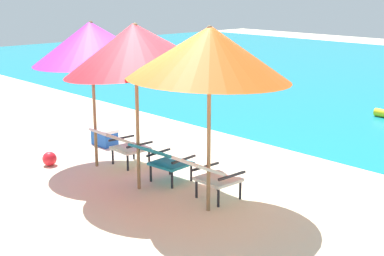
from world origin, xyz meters
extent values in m
plane|color=beige|center=(0.00, 4.00, 0.00)|extent=(40.00, 40.00, 0.00)
cube|color=silver|center=(-1.04, 0.22, 0.28)|extent=(0.54, 0.52, 0.04)
cube|color=silver|center=(-1.06, -0.15, 0.55)|extent=(0.54, 0.54, 0.27)
cylinder|color=black|center=(-1.26, 0.44, 0.13)|extent=(0.04, 0.04, 0.26)
cylinder|color=black|center=(-0.82, 0.42, 0.13)|extent=(0.04, 0.04, 0.26)
cylinder|color=black|center=(-1.27, 0.02, 0.13)|extent=(0.04, 0.04, 0.26)
cylinder|color=black|center=(-0.83, 0.00, 0.13)|extent=(0.04, 0.04, 0.26)
cube|color=black|center=(-1.30, 0.23, 0.40)|extent=(0.05, 0.50, 0.03)
cube|color=black|center=(-0.78, 0.21, 0.40)|extent=(0.05, 0.50, 0.03)
cube|color=teal|center=(0.01, 0.18, 0.28)|extent=(0.57, 0.55, 0.04)
cube|color=teal|center=(0.05, -0.18, 0.55)|extent=(0.57, 0.56, 0.27)
cylinder|color=black|center=(-0.23, 0.37, 0.13)|extent=(0.04, 0.04, 0.26)
cylinder|color=black|center=(0.21, 0.41, 0.13)|extent=(0.04, 0.04, 0.26)
cylinder|color=black|center=(-0.19, -0.05, 0.13)|extent=(0.04, 0.04, 0.26)
cylinder|color=black|center=(0.25, -0.01, 0.13)|extent=(0.04, 0.04, 0.26)
cube|color=black|center=(-0.25, 0.15, 0.40)|extent=(0.08, 0.50, 0.03)
cube|color=black|center=(0.27, 0.21, 0.40)|extent=(0.08, 0.50, 0.03)
cube|color=silver|center=(0.99, 0.20, 0.28)|extent=(0.53, 0.51, 0.04)
cube|color=silver|center=(0.98, -0.17, 0.55)|extent=(0.53, 0.53, 0.27)
cylinder|color=black|center=(0.77, 0.42, 0.13)|extent=(0.04, 0.04, 0.26)
cylinder|color=black|center=(1.21, 0.40, 0.13)|extent=(0.04, 0.04, 0.26)
cylinder|color=black|center=(0.76, 0.00, 0.13)|extent=(0.04, 0.04, 0.26)
cylinder|color=black|center=(1.20, -0.02, 0.13)|extent=(0.04, 0.04, 0.26)
cube|color=black|center=(0.73, 0.21, 0.40)|extent=(0.04, 0.50, 0.03)
cube|color=black|center=(1.25, 0.19, 0.40)|extent=(0.04, 0.50, 0.03)
cylinder|color=olive|center=(-1.37, -0.23, 0.87)|extent=(0.05, 0.05, 1.74)
cone|color=purple|center=(-1.37, -0.23, 2.02)|extent=(2.45, 2.46, 0.73)
sphere|color=#4C3823|center=(-1.37, -0.23, 2.31)|extent=(0.07, 0.07, 0.07)
cylinder|color=olive|center=(-0.06, -0.37, 0.88)|extent=(0.05, 0.05, 1.75)
cone|color=red|center=(-0.06, -0.37, 2.05)|extent=(2.91, 2.90, 0.83)
sphere|color=#4C3823|center=(-0.06, -0.37, 2.34)|extent=(0.07, 0.07, 0.07)
cylinder|color=olive|center=(1.20, -0.20, 0.89)|extent=(0.05, 0.05, 1.77)
cone|color=#EA5619|center=(1.20, -0.20, 2.07)|extent=(2.69, 2.70, 0.73)
sphere|color=#4C3823|center=(1.20, -0.20, 2.36)|extent=(0.07, 0.07, 0.07)
sphere|color=red|center=(-1.91, -0.78, 0.12)|extent=(0.23, 0.23, 0.23)
cube|color=#194CA5|center=(-2.30, 0.56, 0.13)|extent=(0.46, 0.31, 0.26)
cube|color=white|center=(-2.30, 0.56, 0.29)|extent=(0.48, 0.33, 0.06)
camera|label=1|loc=(6.02, -4.98, 2.86)|focal=51.96mm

